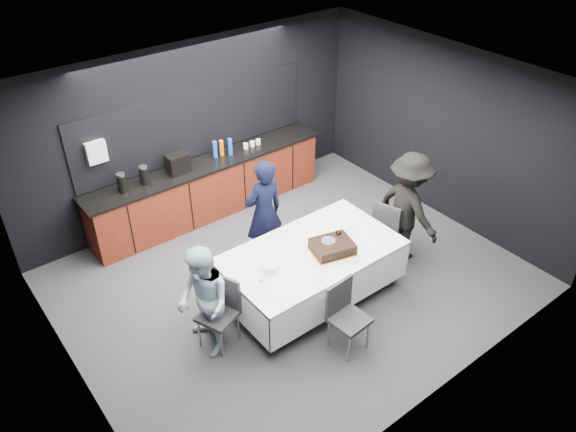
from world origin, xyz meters
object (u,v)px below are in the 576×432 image
object	(u,v)px
chair_near	(345,311)
person_left	(203,302)
cake_assembly	(332,246)
chair_left	(221,307)
party_table	(311,259)
plate_stack	(271,267)
person_right	(408,207)
chair_right	(388,224)
champagne_flute	(261,271)
person_center	(264,213)

from	to	relation	value
chair_near	person_left	xyz separation A→B (m)	(-1.35, 0.97, 0.21)
cake_assembly	chair_near	world-z (taller)	cake_assembly
cake_assembly	chair_left	size ratio (longest dim) A/B	0.70
party_table	plate_stack	world-z (taller)	plate_stack
person_left	person_right	distance (m)	3.26
chair_right	person_right	distance (m)	0.40
plate_stack	chair_right	size ratio (longest dim) A/B	0.23
chair_near	person_right	xyz separation A→B (m)	(1.90, 0.77, 0.31)
party_table	cake_assembly	bearing A→B (deg)	-38.16
champagne_flute	chair_right	size ratio (longest dim) A/B	0.24
champagne_flute	plate_stack	bearing A→B (deg)	26.02
chair_right	person_left	bearing A→B (deg)	179.41
cake_assembly	plate_stack	xyz separation A→B (m)	(-0.86, 0.18, -0.02)
party_table	person_right	world-z (taller)	person_right
party_table	person_right	size ratio (longest dim) A/B	1.37
chair_near	person_center	bearing A→B (deg)	83.86
person_left	person_right	xyz separation A→B (m)	(3.25, -0.20, 0.10)
cake_assembly	person_center	size ratio (longest dim) A/B	0.39
chair_right	person_right	world-z (taller)	person_right
person_center	person_left	xyz separation A→B (m)	(-1.56, -0.96, -0.09)
person_center	champagne_flute	bearing A→B (deg)	55.12
plate_stack	chair_right	distance (m)	2.15
plate_stack	chair_right	xyz separation A→B (m)	(2.13, 0.01, -0.30)
champagne_flute	chair_right	distance (m)	2.38
person_left	person_right	size ratio (longest dim) A/B	0.88
chair_left	chair_right	bearing A→B (deg)	-0.73
person_center	person_right	xyz separation A→B (m)	(1.69, -1.16, 0.01)
party_table	cake_assembly	xyz separation A→B (m)	(0.21, -0.16, 0.21)
plate_stack	chair_left	world-z (taller)	chair_left
chair_right	chair_near	distance (m)	1.95
plate_stack	person_center	size ratio (longest dim) A/B	0.13
chair_near	person_right	distance (m)	2.07
person_center	chair_right	bearing A→B (deg)	148.78
chair_left	chair_right	world-z (taller)	same
champagne_flute	chair_right	world-z (taller)	champagne_flute
person_right	person_left	bearing A→B (deg)	90.23
party_table	chair_left	bearing A→B (deg)	177.27
chair_near	person_right	bearing A→B (deg)	22.00
chair_right	person_left	xyz separation A→B (m)	(-3.06, 0.03, 0.21)
person_center	plate_stack	bearing A→B (deg)	60.42
champagne_flute	person_right	distance (m)	2.53
champagne_flute	party_table	bearing A→B (deg)	6.07
champagne_flute	person_left	world-z (taller)	person_left
cake_assembly	champagne_flute	xyz separation A→B (m)	(-1.07, 0.07, 0.09)
party_table	plate_stack	xyz separation A→B (m)	(-0.65, 0.01, 0.19)
cake_assembly	person_right	bearing A→B (deg)	0.88
chair_left	chair_right	size ratio (longest dim) A/B	1.00
chair_right	person_left	distance (m)	3.07
party_table	chair_near	size ratio (longest dim) A/B	2.51
person_left	person_right	bearing A→B (deg)	93.16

